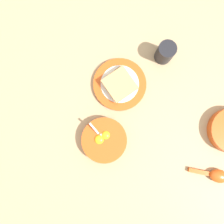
# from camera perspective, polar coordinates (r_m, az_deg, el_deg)

# --- Properties ---
(ground_plane) EXTENTS (3.00, 3.00, 0.00)m
(ground_plane) POSITION_cam_1_polar(r_m,az_deg,el_deg) (0.93, 17.33, 1.64)
(ground_plane) COLOR tan
(egg_bowl) EXTENTS (0.18, 0.18, 0.07)m
(egg_bowl) POSITION_cam_1_polar(r_m,az_deg,el_deg) (0.86, -2.06, -7.32)
(egg_bowl) COLOR #DB5119
(egg_bowl) RESTS_ON ground_plane
(toast_plate) EXTENTS (0.22, 0.22, 0.02)m
(toast_plate) POSITION_cam_1_polar(r_m,az_deg,el_deg) (0.89, 1.96, 7.06)
(toast_plate) COLOR #DB5119
(toast_plate) RESTS_ON ground_plane
(toast_sandwich) EXTENTS (0.15, 0.15, 0.03)m
(toast_sandwich) POSITION_cam_1_polar(r_m,az_deg,el_deg) (0.87, 2.00, 7.30)
(toast_sandwich) COLOR tan
(toast_sandwich) RESTS_ON toast_plate
(soup_spoon) EXTENTS (0.06, 0.16, 0.03)m
(soup_spoon) POSITION_cam_1_polar(r_m,az_deg,el_deg) (0.97, 25.48, -14.73)
(soup_spoon) COLOR #DB5119
(soup_spoon) RESTS_ON ground_plane
(drinking_cup) EXTENTS (0.07, 0.07, 0.09)m
(drinking_cup) POSITION_cam_1_polar(r_m,az_deg,el_deg) (0.91, 13.73, 14.88)
(drinking_cup) COLOR black
(drinking_cup) RESTS_ON ground_plane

